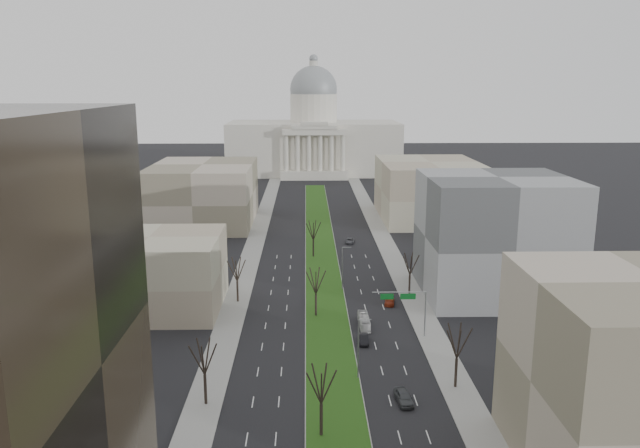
{
  "coord_description": "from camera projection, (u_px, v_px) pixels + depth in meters",
  "views": [
    {
      "loc": [
        -3.67,
        -28.13,
        41.86
      ],
      "look_at": [
        -0.53,
        112.09,
        10.16
      ],
      "focal_mm": 35.0,
      "sensor_mm": 36.0,
      "label": 1
    }
  ],
  "objects": [
    {
      "name": "ground",
      "position": [
        321.0,
        257.0,
        153.76
      ],
      "size": [
        600.0,
        600.0,
        0.0
      ],
      "primitive_type": "plane",
      "color": "black",
      "rests_on": "ground"
    },
    {
      "name": "building_far_right",
      "position": [
        429.0,
        190.0,
        196.42
      ],
      "size": [
        30.0,
        40.0,
        18.0
      ],
      "primitive_type": "cube",
      "color": "tan",
      "rests_on": "ground"
    },
    {
      "name": "tree_median_a",
      "position": [
        321.0,
        383.0,
        74.16
      ],
      "size": [
        5.4,
        5.4,
        9.72
      ],
      "color": "black",
      "rests_on": "ground"
    },
    {
      "name": "tree_left_far",
      "position": [
        237.0,
        268.0,
        120.67
      ],
      "size": [
        5.28,
        5.28,
        9.5
      ],
      "color": "black",
      "rests_on": "ground"
    },
    {
      "name": "sidewalk_left",
      "position": [
        240.0,
        290.0,
        128.98
      ],
      "size": [
        5.0,
        330.0,
        0.15
      ],
      "primitive_type": "cube",
      "color": "gray",
      "rests_on": "ground"
    },
    {
      "name": "tree_right_mid",
      "position": [
        458.0,
        340.0,
        86.25
      ],
      "size": [
        5.52,
        5.52,
        9.94
      ],
      "color": "black",
      "rests_on": "ground"
    },
    {
      "name": "tree_median_c",
      "position": [
        313.0,
        229.0,
        152.17
      ],
      "size": [
        5.4,
        5.4,
        9.72
      ],
      "color": "black",
      "rests_on": "ground"
    },
    {
      "name": "building_beige_left",
      "position": [
        151.0,
        273.0,
        117.37
      ],
      "size": [
        26.0,
        22.0,
        14.0
      ],
      "primitive_type": "cube",
      "color": "tan",
      "rests_on": "ground"
    },
    {
      "name": "median",
      "position": [
        322.0,
        258.0,
        152.75
      ],
      "size": [
        8.0,
        222.03,
        0.2
      ],
      "color": "#999993",
      "rests_on": "ground"
    },
    {
      "name": "car_grey_far",
      "position": [
        350.0,
        241.0,
        167.03
      ],
      "size": [
        2.78,
        4.79,
        1.26
      ],
      "primitive_type": "imported",
      "rotation": [
        0.0,
        0.0,
        -0.16
      ],
      "color": "#4D4E55",
      "rests_on": "ground"
    },
    {
      "name": "box_van",
      "position": [
        364.0,
        321.0,
        109.57
      ],
      "size": [
        1.74,
        7.35,
        2.05
      ],
      "primitive_type": "imported",
      "rotation": [
        0.0,
        0.0,
        0.0
      ],
      "color": "silver",
      "rests_on": "ground"
    },
    {
      "name": "car_black",
      "position": [
        364.0,
        339.0,
        102.69
      ],
      "size": [
        1.64,
        4.3,
        1.4
      ],
      "primitive_type": "imported",
      "rotation": [
        0.0,
        0.0,
        -0.04
      ],
      "color": "black",
      "rests_on": "ground"
    },
    {
      "name": "car_grey_near",
      "position": [
        404.0,
        397.0,
        83.51
      ],
      "size": [
        2.46,
        5.01,
        1.64
      ],
      "primitive_type": "imported",
      "rotation": [
        0.0,
        0.0,
        0.11
      ],
      "color": "#414447",
      "rests_on": "ground"
    },
    {
      "name": "building_grey_right",
      "position": [
        495.0,
        236.0,
        124.55
      ],
      "size": [
        28.0,
        26.0,
        24.0
      ],
      "primitive_type": "cube",
      "color": "#57595C",
      "rests_on": "ground"
    },
    {
      "name": "capitol",
      "position": [
        314.0,
        138.0,
        296.03
      ],
      "size": [
        80.0,
        46.0,
        55.0
      ],
      "color": "beige",
      "rests_on": "ground"
    },
    {
      "name": "tree_median_b",
      "position": [
        316.0,
        280.0,
        113.17
      ],
      "size": [
        5.4,
        5.4,
        9.72
      ],
      "color": "black",
      "rests_on": "ground"
    },
    {
      "name": "car_red",
      "position": [
        390.0,
        301.0,
        120.85
      ],
      "size": [
        2.61,
        4.8,
        1.32
      ],
      "primitive_type": "imported",
      "rotation": [
        0.0,
        0.0,
        -0.17
      ],
      "color": "maroon",
      "rests_on": "ground"
    },
    {
      "name": "tree_left_mid",
      "position": [
        204.0,
        356.0,
        81.63
      ],
      "size": [
        5.4,
        5.4,
        9.72
      ],
      "color": "black",
      "rests_on": "ground"
    },
    {
      "name": "streetlamp_median_b",
      "position": [
        359.0,
        348.0,
        89.4
      ],
      "size": [
        1.9,
        0.2,
        9.16
      ],
      "color": "gray",
      "rests_on": "ground"
    },
    {
      "name": "mast_arm_signs",
      "position": [
        410.0,
        303.0,
        103.98
      ],
      "size": [
        9.12,
        0.24,
        8.09
      ],
      "color": "gray",
      "rests_on": "ground"
    },
    {
      "name": "building_far_left",
      "position": [
        204.0,
        194.0,
        190.02
      ],
      "size": [
        30.0,
        40.0,
        18.0
      ],
      "primitive_type": "cube",
      "color": "gray",
      "rests_on": "ground"
    },
    {
      "name": "tree_right_far",
      "position": [
        410.0,
        263.0,
        125.39
      ],
      "size": [
        5.04,
        5.04,
        9.07
      ],
      "color": "black",
      "rests_on": "ground"
    },
    {
      "name": "streetlamp_median_c",
      "position": [
        343.0,
        267.0,
        128.4
      ],
      "size": [
        1.9,
        0.2,
        9.16
      ],
      "color": "gray",
      "rests_on": "ground"
    },
    {
      "name": "sidewalk_right",
      "position": [
        408.0,
        289.0,
        129.75
      ],
      "size": [
        5.0,
        330.0,
        0.15
      ],
      "primitive_type": "cube",
      "color": "gray",
      "rests_on": "ground"
    }
  ]
}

